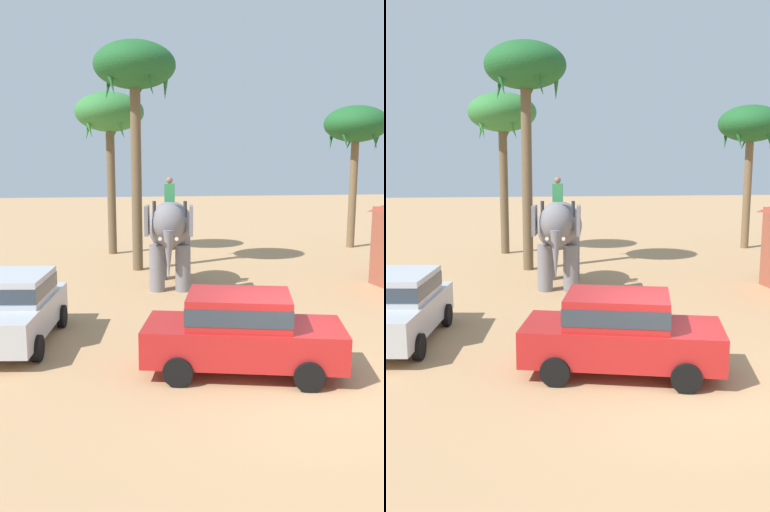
# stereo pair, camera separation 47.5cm
# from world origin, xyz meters

# --- Properties ---
(ground_plane) EXTENTS (120.00, 120.00, 0.00)m
(ground_plane) POSITION_xyz_m (0.00, 0.00, 0.00)
(ground_plane) COLOR tan
(car_sedan_foreground) EXTENTS (4.39, 2.66, 1.70)m
(car_sedan_foreground) POSITION_xyz_m (-0.99, 0.98, 0.93)
(car_sedan_foreground) COLOR red
(car_sedan_foreground) RESTS_ON ground
(car_parked_far_side) EXTENTS (2.28, 4.29, 1.70)m
(car_parked_far_side) POSITION_xyz_m (-5.96, 3.71, 0.93)
(car_parked_far_side) COLOR #B7BABF
(car_parked_far_side) RESTS_ON ground
(elephant_with_mahout) EXTENTS (2.08, 3.98, 3.88)m
(elephant_with_mahout) POSITION_xyz_m (-1.51, 9.14, 1.99)
(elephant_with_mahout) COLOR slate
(elephant_with_mahout) RESTS_ON ground
(palm_tree_behind_elephant) EXTENTS (3.20, 3.20, 7.15)m
(palm_tree_behind_elephant) POSITION_xyz_m (8.78, 16.68, 6.08)
(palm_tree_behind_elephant) COLOR brown
(palm_tree_behind_elephant) RESTS_ON ground
(palm_tree_near_hut) EXTENTS (3.20, 3.20, 7.56)m
(palm_tree_near_hut) POSITION_xyz_m (-3.45, 16.58, 6.46)
(palm_tree_near_hut) COLOR brown
(palm_tree_near_hut) RESTS_ON ground
(palm_tree_left_of_road) EXTENTS (3.20, 3.20, 8.96)m
(palm_tree_left_of_road) POSITION_xyz_m (-2.49, 12.35, 7.77)
(palm_tree_left_of_road) COLOR brown
(palm_tree_left_of_road) RESTS_ON ground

